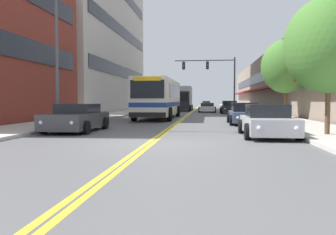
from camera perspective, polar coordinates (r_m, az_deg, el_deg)
name	(u,v)px	position (r m, az deg, el deg)	size (l,w,h in m)	color
ground_plane	(194,110)	(48.21, 4.52, 1.27)	(240.00, 240.00, 0.00)	#565659
sidewalk_left	(145,110)	(49.05, -3.99, 1.38)	(3.52, 106.00, 0.14)	#B2ADA5
sidewalk_right	(244,110)	(48.46, 13.13, 1.29)	(3.52, 106.00, 0.14)	#B2ADA5
centre_line	(194,110)	(48.21, 4.52, 1.27)	(0.34, 106.00, 0.01)	yellow
storefront_row_right	(288,84)	(49.50, 20.12, 5.51)	(9.10, 68.00, 7.55)	gray
city_bus	(159,97)	(27.00, -1.52, 3.59)	(2.88, 10.79, 3.10)	silver
car_dark_grey_parked_left_near	(77,118)	(16.37, -15.60, -0.15)	(2.19, 4.41, 1.32)	#38383D
car_red_parked_left_mid	(153,108)	(38.38, -2.64, 1.68)	(2.15, 4.49, 1.25)	maroon
car_silver_parked_right_foreground	(267,122)	(14.08, 16.88, -0.72)	(2.08, 4.16, 1.33)	#B7B7BC
car_charcoal_parked_right_mid	(229,108)	(37.68, 10.63, 1.71)	(2.02, 4.40, 1.42)	#232328
car_slate_blue_parked_right_far	(244,114)	(20.98, 13.17, 0.54)	(1.98, 4.28, 1.34)	#475675
car_beige_moving_lead	(206,105)	(65.20, 6.69, 2.25)	(1.98, 4.86, 1.30)	#BCAD89
car_white_moving_second	(207,108)	(40.93, 6.85, 1.71)	(2.11, 4.35, 1.15)	white
box_truck	(182,98)	(46.18, 2.44, 3.34)	(2.84, 7.33, 3.43)	#232328
traffic_signal_mast	(214,73)	(40.33, 7.97, 7.70)	(7.31, 0.38, 6.65)	#47474C
street_lamp_left_near	(63,26)	(17.14, -17.88, 14.99)	(2.44, 0.28, 8.62)	#47474C
street_tree_right_near	(329,45)	(14.73, 26.28, 11.25)	(3.49, 3.49, 5.47)	brown
street_tree_right_mid	(286,66)	(26.75, 19.85, 8.39)	(3.72, 3.72, 5.99)	brown
fire_hydrant	(265,114)	(23.61, 16.55, 0.57)	(0.30, 0.22, 0.79)	yellow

